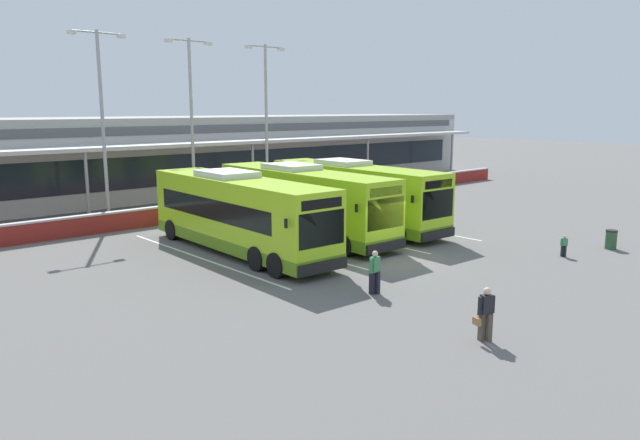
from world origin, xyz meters
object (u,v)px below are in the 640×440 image
at_px(coach_bus_centre, 354,196).
at_px(lamp_post_centre, 192,115).
at_px(litter_bin, 611,239).
at_px(coach_bus_leftmost, 239,215).
at_px(lamp_post_east, 266,114).
at_px(pedestrian_with_handbag, 485,313).
at_px(pedestrian_in_dark_coat, 375,271).
at_px(pedestrian_child, 564,245).
at_px(lamp_post_west, 102,115).
at_px(coach_bus_left_centre, 303,203).

relative_size(coach_bus_centre, lamp_post_centre, 1.11).
bearing_deg(litter_bin, coach_bus_leftmost, 140.24).
bearing_deg(lamp_post_east, coach_bus_centre, -99.50).
relative_size(pedestrian_with_handbag, pedestrian_in_dark_coat, 1.00).
bearing_deg(pedestrian_with_handbag, pedestrian_in_dark_coat, 79.95).
bearing_deg(pedestrian_in_dark_coat, coach_bus_leftmost, 89.98).
height_order(pedestrian_with_handbag, lamp_post_centre, lamp_post_centre).
bearing_deg(pedestrian_in_dark_coat, litter_bin, -11.36).
relative_size(pedestrian_in_dark_coat, pedestrian_child, 1.61).
xyz_separation_m(coach_bus_leftmost, lamp_post_east, (10.11, 11.23, 4.50)).
relative_size(pedestrian_child, lamp_post_centre, 0.09).
height_order(pedestrian_child, lamp_post_centre, lamp_post_centre).
bearing_deg(coach_bus_leftmost, lamp_post_west, 98.13).
distance_m(coach_bus_centre, pedestrian_with_handbag, 17.34).
bearing_deg(pedestrian_child, pedestrian_in_dark_coat, 169.40).
distance_m(pedestrian_with_handbag, lamp_post_west, 25.69).
bearing_deg(litter_bin, pedestrian_in_dark_coat, 168.64).
height_order(coach_bus_left_centre, lamp_post_east, lamp_post_east).
height_order(coach_bus_leftmost, litter_bin, coach_bus_leftmost).
xyz_separation_m(pedestrian_with_handbag, lamp_post_centre, (5.22, 25.28, 5.43)).
distance_m(coach_bus_centre, pedestrian_in_dark_coat, 12.61).
relative_size(pedestrian_in_dark_coat, lamp_post_east, 0.15).
relative_size(lamp_post_west, litter_bin, 11.83).
relative_size(coach_bus_leftmost, lamp_post_east, 1.11).
xyz_separation_m(coach_bus_leftmost, coach_bus_left_centre, (4.50, 0.69, 0.00)).
bearing_deg(lamp_post_east, litter_bin, -80.95).
bearing_deg(lamp_post_west, pedestrian_in_dark_coat, -85.40).
relative_size(pedestrian_with_handbag, litter_bin, 1.74).
relative_size(lamp_post_centre, lamp_post_east, 1.00).
distance_m(coach_bus_leftmost, coach_bus_centre, 8.39).
distance_m(coach_bus_leftmost, lamp_post_west, 12.20).
relative_size(pedestrian_in_dark_coat, lamp_post_centre, 0.15).
bearing_deg(pedestrian_child, coach_bus_leftmost, 134.72).
distance_m(lamp_post_west, lamp_post_centre, 5.89).
distance_m(coach_bus_centre, litter_bin, 13.35).
xyz_separation_m(pedestrian_child, lamp_post_centre, (-6.24, 22.03, 5.75)).
height_order(coach_bus_leftmost, lamp_post_centre, lamp_post_centre).
distance_m(coach_bus_leftmost, pedestrian_in_dark_coat, 8.71).
bearing_deg(lamp_post_centre, pedestrian_child, -74.19).
bearing_deg(coach_bus_leftmost, litter_bin, -39.76).
distance_m(coach_bus_centre, lamp_post_centre, 12.27).
relative_size(coach_bus_left_centre, lamp_post_east, 1.11).
height_order(coach_bus_centre, pedestrian_in_dark_coat, coach_bus_centre).
distance_m(coach_bus_left_centre, pedestrian_with_handbag, 15.58).
xyz_separation_m(coach_bus_leftmost, pedestrian_in_dark_coat, (-0.00, -8.66, -0.91)).
distance_m(coach_bus_left_centre, lamp_post_east, 12.76).
bearing_deg(lamp_post_east, coach_bus_left_centre, -118.05).
xyz_separation_m(pedestrian_child, lamp_post_west, (-12.13, 21.85, 5.75)).
distance_m(lamp_post_east, litter_bin, 23.65).
distance_m(coach_bus_centre, lamp_post_west, 15.14).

